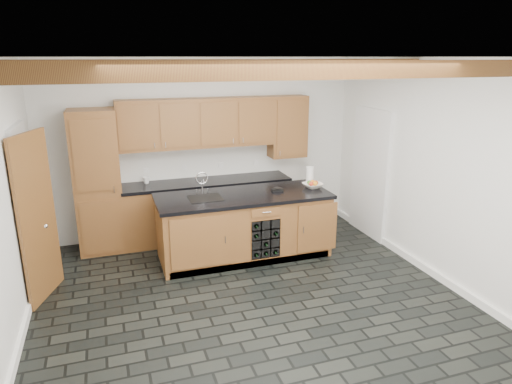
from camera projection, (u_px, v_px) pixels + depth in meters
ground at (252, 301)px, 5.44m from camera, size 5.00×5.00×0.00m
room_shell at (231, 168)px, 5.46m from camera, size 5.01×5.00×5.00m
back_cabinetry at (184, 179)px, 7.08m from camera, size 3.65×0.62×2.20m
island at (244, 226)px, 6.57m from camera, size 2.48×0.96×0.93m
faucet at (205, 195)px, 6.30m from camera, size 0.45×0.40×0.34m
kitchen_scale at (277, 189)px, 6.61m from camera, size 0.16×0.11×0.05m
fruit_bowl at (313, 185)px, 6.77m from camera, size 0.33×0.33×0.07m
fruit_cluster at (313, 183)px, 6.76m from camera, size 0.16×0.17×0.07m
paper_towel at (310, 175)px, 6.93m from camera, size 0.12×0.12×0.27m
mug at (146, 180)px, 7.00m from camera, size 0.15×0.15×0.10m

